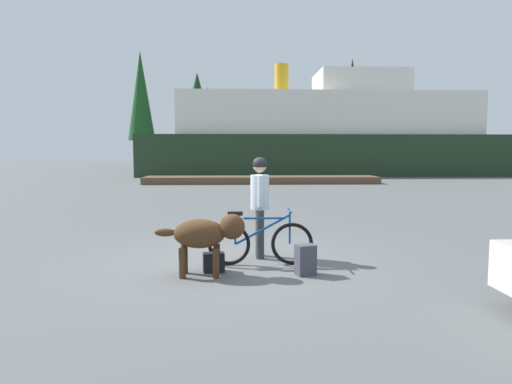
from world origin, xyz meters
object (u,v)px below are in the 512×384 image
at_px(person_cyclist, 260,197).
at_px(dog, 206,234).
at_px(handbag_pannier, 214,262).
at_px(sailboat_moored, 408,168).
at_px(ferry_boat, 325,136).
at_px(backpack, 306,260).
at_px(bicycle, 260,242).

xyz_separation_m(person_cyclist, dog, (-0.85, -1.12, -0.43)).
height_order(handbag_pannier, sailboat_moored, sailboat_moored).
xyz_separation_m(ferry_boat, sailboat_moored, (7.12, 0.89, -2.54)).
height_order(handbag_pannier, ferry_boat, ferry_boat).
distance_m(dog, backpack, 1.52).
xyz_separation_m(person_cyclist, ferry_boat, (6.60, 28.06, 1.98)).
height_order(dog, sailboat_moored, sailboat_moored).
height_order(ferry_boat, sailboat_moored, ferry_boat).
distance_m(backpack, handbag_pannier, 1.40).
distance_m(bicycle, person_cyclist, 0.86).
bearing_deg(sailboat_moored, backpack, -113.52).
height_order(person_cyclist, dog, person_cyclist).
height_order(person_cyclist, ferry_boat, ferry_boat).
relative_size(person_cyclist, backpack, 3.83).
bearing_deg(backpack, sailboat_moored, 66.48).
bearing_deg(sailboat_moored, bicycle, -115.01).
bearing_deg(sailboat_moored, dog, -115.86).
bearing_deg(person_cyclist, bicycle, -92.81).
height_order(backpack, ferry_boat, ferry_boat).
bearing_deg(bicycle, sailboat_moored, 64.99).
bearing_deg(bicycle, person_cyclist, 87.19).
xyz_separation_m(bicycle, backpack, (0.65, -0.61, -0.15)).
bearing_deg(handbag_pannier, bicycle, 28.62).
distance_m(person_cyclist, backpack, 1.54).
bearing_deg(backpack, bicycle, 136.72).
bearing_deg(backpack, dog, 178.86).
height_order(bicycle, ferry_boat, ferry_boat).
distance_m(backpack, ferry_boat, 29.94).
bearing_deg(handbag_pannier, ferry_boat, 75.77).
bearing_deg(ferry_boat, handbag_pannier, -104.23).
xyz_separation_m(bicycle, sailboat_moored, (13.75, 29.48, 0.12)).
relative_size(bicycle, handbag_pannier, 5.34).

